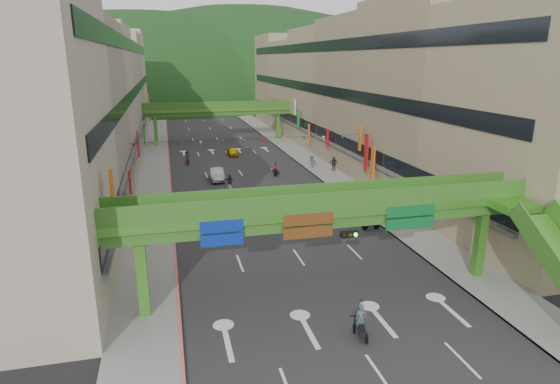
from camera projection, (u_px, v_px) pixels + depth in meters
The scene contains 23 objects.
ground at pixel (362, 350), 24.19m from camera, with size 320.00×320.00×0.00m, color black.
road_slab at pixel (230, 158), 70.90m from camera, with size 18.00×140.00×0.02m, color #28282B.
sidewalk_left at pixel (155, 161), 68.39m from camera, with size 4.00×140.00×0.15m, color gray.
sidewalk_right at pixel (300, 154), 73.39m from camera, with size 4.00×140.00×0.15m, color gray.
curb_left at pixel (169, 160), 68.81m from camera, with size 0.20×140.00×0.18m, color #CC5959.
curb_right at pixel (288, 155), 72.95m from camera, with size 0.20×140.00×0.18m, color gray.
building_row_left at pixel (91, 97), 64.01m from camera, with size 12.80×95.00×19.00m.
building_row_right at pixel (350, 92), 72.61m from camera, with size 12.80×95.00×19.00m.
overpass_near at pixel (345, 220), 28.00m from camera, with size 28.00×12.27×7.10m.
overpass_far at pixel (218, 112), 83.44m from camera, with size 28.00×2.20×7.10m.
hill_left at pixel (148, 100), 170.27m from camera, with size 168.00×140.00×112.00m, color #1C4419.
hill_right at pixel (247, 94), 198.05m from camera, with size 208.00×176.00×128.00m, color #1C4419.
bunting_string at pixel (254, 141), 50.59m from camera, with size 26.00×0.36×0.47m.
scooter_rider_near at pixel (361, 323), 24.95m from camera, with size 0.74×1.58×1.97m.
scooter_rider_mid at pixel (275, 169), 59.93m from camera, with size 0.83×1.58×1.83m.
scooter_rider_left at pixel (230, 183), 52.43m from camera, with size 1.00×1.60×2.05m.
scooter_rider_far at pixel (187, 157), 66.47m from camera, with size 0.86×1.60×2.02m.
parked_scooter_row at pixel (348, 206), 46.17m from camera, with size 1.60×11.55×1.08m.
car_silver at pixel (217, 174), 57.69m from camera, with size 1.62×4.64×1.53m, color #9EA0A5.
car_yellow at pixel (232, 152), 72.59m from camera, with size 1.45×3.59×1.22m, color #E6B709.
pedestrian_red at pixel (359, 196), 48.27m from camera, with size 0.84×0.66×1.73m, color #A01917.
pedestrian_dark at pixel (334, 165), 62.19m from camera, with size 1.10×0.46×1.88m, color black.
pedestrian_blue at pixel (312, 163), 63.55m from camera, with size 0.81×0.52×1.73m, color #3B4161.
Camera 1 is at (-9.10, -19.42, 14.49)m, focal length 30.00 mm.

